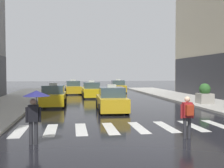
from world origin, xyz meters
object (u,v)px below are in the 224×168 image
(taxi_fourth, at_px, (73,88))
(taxi_third, at_px, (91,91))
(pedestrian_with_umbrella, at_px, (35,102))
(planter_mid_block, at_px, (205,94))
(taxi_fifth, at_px, (118,87))
(taxi_lead, at_px, (111,100))
(pedestrian_with_backpack, at_px, (188,114))
(taxi_second, at_px, (54,96))

(taxi_fourth, bearing_deg, taxi_third, -70.51)
(pedestrian_with_umbrella, height_order, planter_mid_block, pedestrian_with_umbrella)
(taxi_third, bearing_deg, taxi_fifth, 60.19)
(taxi_third, height_order, taxi_fourth, same)
(taxi_lead, xyz_separation_m, taxi_fourth, (-2.53, 16.09, 0.00))
(pedestrian_with_umbrella, distance_m, planter_mid_block, 15.65)
(taxi_fourth, relative_size, taxi_fifth, 1.00)
(pedestrian_with_umbrella, distance_m, pedestrian_with_backpack, 5.79)
(planter_mid_block, bearing_deg, taxi_fourth, 126.75)
(taxi_third, bearing_deg, taxi_fourth, 109.49)
(taxi_fifth, bearing_deg, taxi_fourth, -164.34)
(taxi_fourth, distance_m, pedestrian_with_backpack, 24.56)
(taxi_lead, bearing_deg, taxi_fifth, 78.95)
(taxi_lead, height_order, taxi_fourth, same)
(taxi_lead, xyz_separation_m, pedestrian_with_umbrella, (-3.94, -8.09, 0.79))
(pedestrian_with_umbrella, bearing_deg, taxi_fourth, 86.67)
(taxi_fourth, bearing_deg, pedestrian_with_umbrella, -93.33)
(pedestrian_with_umbrella, bearing_deg, planter_mid_block, 41.07)
(taxi_second, bearing_deg, taxi_lead, -42.39)
(pedestrian_with_backpack, bearing_deg, taxi_fourth, 100.22)
(taxi_lead, relative_size, taxi_third, 1.01)
(taxi_fourth, xyz_separation_m, taxi_fifth, (6.00, 1.68, 0.00))
(taxi_second, distance_m, pedestrian_with_umbrella, 11.85)
(pedestrian_with_backpack, height_order, planter_mid_block, planter_mid_block)
(taxi_second, relative_size, planter_mid_block, 2.85)
(taxi_fourth, bearing_deg, pedestrian_with_backpack, -79.78)
(taxi_fourth, xyz_separation_m, planter_mid_block, (10.38, -13.91, 0.15))
(taxi_lead, xyz_separation_m, pedestrian_with_backpack, (1.83, -8.08, 0.25))
(taxi_second, relative_size, pedestrian_with_umbrella, 2.35)
(pedestrian_with_backpack, bearing_deg, taxi_third, 97.40)
(taxi_fourth, bearing_deg, taxi_lead, -81.06)
(taxi_fifth, distance_m, planter_mid_block, 16.19)
(taxi_third, bearing_deg, pedestrian_with_backpack, -82.60)
(taxi_lead, relative_size, taxi_fourth, 0.99)
(taxi_fifth, distance_m, pedestrian_with_backpack, 25.90)
(taxi_second, bearing_deg, pedestrian_with_umbrella, -89.24)
(taxi_fifth, bearing_deg, taxi_second, -118.32)
(pedestrian_with_umbrella, relative_size, pedestrian_with_backpack, 1.18)
(taxi_fourth, bearing_deg, planter_mid_block, -53.25)
(taxi_lead, xyz_separation_m, planter_mid_block, (7.85, 2.18, 0.15))
(taxi_fifth, bearing_deg, pedestrian_with_umbrella, -105.98)
(taxi_fourth, xyz_separation_m, pedestrian_with_umbrella, (-1.41, -24.18, 0.79))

